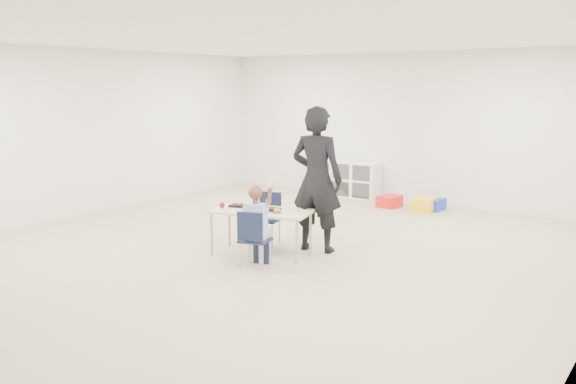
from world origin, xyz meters
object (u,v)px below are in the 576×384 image
Objects in this scene: table at (261,232)px; child at (255,222)px; adult at (317,179)px; chair_near at (255,239)px; cubby_shelf at (346,179)px.

child is (0.28, -0.49, 0.26)m from table.
adult is at bearing 65.14° from child.
table is 0.73× the size of adult.
child is at bearing -74.57° from table.
adult is (0.19, 1.07, 0.61)m from chair_near.
cubby_shelf is 4.19m from adult.
chair_near reaches higher than cubby_shelf.
chair_near is 0.51× the size of cubby_shelf.
table is at bearing -74.26° from cubby_shelf.
child is 5.09m from cubby_shelf.
chair_near is at bearing 0.00° from child.
table is at bearing 105.43° from chair_near.
chair_near is 5.08m from cubby_shelf.
chair_near is at bearing -72.69° from cubby_shelf.
chair_near is 0.20m from child.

